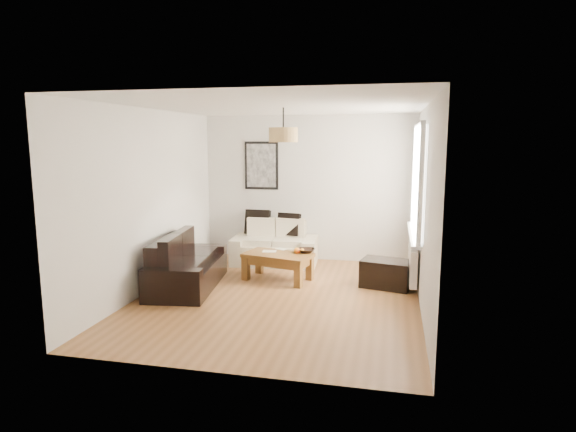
% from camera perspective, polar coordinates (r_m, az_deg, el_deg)
% --- Properties ---
extents(floor, '(4.50, 4.50, 0.00)m').
position_cam_1_polar(floor, '(6.75, -1.11, -9.63)').
color(floor, brown).
rests_on(floor, ground).
extents(ceiling, '(3.80, 4.50, 0.00)m').
position_cam_1_polar(ceiling, '(6.41, -1.18, 12.98)').
color(ceiling, white).
rests_on(ceiling, floor).
extents(wall_back, '(3.80, 0.04, 2.60)m').
position_cam_1_polar(wall_back, '(8.64, 2.35, 3.32)').
color(wall_back, silver).
rests_on(wall_back, floor).
extents(wall_front, '(3.80, 0.04, 2.60)m').
position_cam_1_polar(wall_front, '(4.32, -8.12, -2.53)').
color(wall_front, silver).
rests_on(wall_front, floor).
extents(wall_left, '(0.04, 4.50, 2.60)m').
position_cam_1_polar(wall_left, '(7.13, -16.16, 1.76)').
color(wall_left, silver).
rests_on(wall_left, floor).
extents(wall_right, '(0.04, 4.50, 2.60)m').
position_cam_1_polar(wall_right, '(6.29, 15.95, 0.83)').
color(wall_right, silver).
rests_on(wall_right, floor).
extents(window_bay, '(0.14, 1.90, 1.60)m').
position_cam_1_polar(window_bay, '(7.05, 15.35, 4.16)').
color(window_bay, white).
rests_on(window_bay, wall_right).
extents(radiator, '(0.10, 0.90, 0.52)m').
position_cam_1_polar(radiator, '(7.24, 14.62, -5.48)').
color(radiator, white).
rests_on(radiator, wall_right).
extents(poster, '(0.62, 0.04, 0.87)m').
position_cam_1_polar(poster, '(8.77, -3.18, 6.02)').
color(poster, black).
rests_on(poster, wall_back).
extents(pendant_shade, '(0.40, 0.40, 0.20)m').
position_cam_1_polar(pendant_shade, '(6.68, -0.56, 9.64)').
color(pendant_shade, tan).
rests_on(pendant_shade, ceiling).
extents(loveseat_cream, '(1.52, 0.90, 0.73)m').
position_cam_1_polar(loveseat_cream, '(8.43, -1.60, -3.26)').
color(loveseat_cream, beige).
rests_on(loveseat_cream, floor).
extents(sofa_leather, '(1.04, 1.78, 0.73)m').
position_cam_1_polar(sofa_leather, '(7.25, -11.90, -5.49)').
color(sofa_leather, black).
rests_on(sofa_leather, floor).
extents(coffee_table, '(1.13, 0.79, 0.42)m').
position_cam_1_polar(coffee_table, '(7.48, -1.22, -6.06)').
color(coffee_table, brown).
rests_on(coffee_table, floor).
extents(ottoman, '(0.80, 0.61, 0.41)m').
position_cam_1_polar(ottoman, '(7.28, 11.64, -6.73)').
color(ottoman, black).
rests_on(ottoman, floor).
extents(cushion_left, '(0.45, 0.15, 0.44)m').
position_cam_1_polar(cushion_left, '(8.63, -3.64, -0.74)').
color(cushion_left, black).
rests_on(cushion_left, loveseat_cream).
extents(cushion_right, '(0.42, 0.19, 0.40)m').
position_cam_1_polar(cushion_right, '(8.49, 0.09, -1.01)').
color(cushion_right, black).
rests_on(cushion_right, loveseat_cream).
extents(fruit_bowl, '(0.31, 0.31, 0.07)m').
position_cam_1_polar(fruit_bowl, '(7.48, 2.18, -4.14)').
color(fruit_bowl, black).
rests_on(fruit_bowl, coffee_table).
extents(orange_a, '(0.07, 0.07, 0.06)m').
position_cam_1_polar(orange_a, '(7.40, 1.28, -4.22)').
color(orange_a, '#E74D13').
rests_on(orange_a, fruit_bowl).
extents(orange_b, '(0.09, 0.09, 0.07)m').
position_cam_1_polar(orange_b, '(7.45, 1.69, -4.15)').
color(orange_b, orange).
rests_on(orange_b, fruit_bowl).
extents(orange_c, '(0.12, 0.12, 0.09)m').
position_cam_1_polar(orange_c, '(7.44, 1.06, -4.15)').
color(orange_c, orange).
rests_on(orange_c, fruit_bowl).
extents(papers, '(0.23, 0.18, 0.01)m').
position_cam_1_polar(papers, '(7.57, -2.24, -4.22)').
color(papers, silver).
rests_on(papers, coffee_table).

